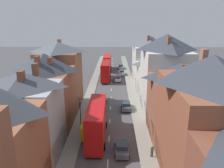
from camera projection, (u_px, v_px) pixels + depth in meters
name	position (u px, v px, depth m)	size (l,w,h in m)	color
pavement_left	(92.00, 87.00, 57.60)	(2.20, 104.00, 0.14)	gray
pavement_right	(131.00, 87.00, 57.48)	(2.20, 104.00, 0.14)	gray
centre_line_dashes	(111.00, 90.00, 55.64)	(0.14, 97.80, 0.01)	silver
terrace_row_left	(26.00, 110.00, 26.96)	(8.00, 41.97, 14.47)	brown
terrace_row_right	(172.00, 88.00, 35.83)	(8.00, 63.28, 14.68)	brown
double_decker_bus_lead	(97.00, 121.00, 31.95)	(2.74, 10.80, 5.30)	red
double_decker_bus_mid_street	(106.00, 71.00, 64.13)	(2.74, 10.80, 5.30)	#B70F0F
double_decker_bus_far_approaching	(107.00, 62.00, 76.90)	(2.74, 10.80, 5.30)	red
car_near_blue	(121.00, 67.00, 79.39)	(1.90, 4.22, 1.62)	silver
car_near_silver	(122.00, 72.00, 70.49)	(1.90, 4.22, 1.67)	#B7BABF
car_parked_right_a	(102.00, 101.00, 45.20)	(1.90, 4.59, 1.70)	black
car_mid_black	(122.00, 147.00, 28.94)	(1.90, 4.19, 1.62)	#4C515B
car_parked_left_b	(118.00, 78.00, 63.26)	(1.90, 4.29, 1.71)	#B7BABF
car_mid_white	(94.00, 111.00, 40.61)	(1.90, 4.11, 1.58)	#4C515B
car_far_grey	(126.00, 106.00, 42.97)	(1.90, 3.93, 1.64)	#4C515B
delivery_van	(89.00, 127.00, 33.39)	(2.20, 5.20, 2.41)	yellow
pedestrian_near_right	(152.00, 151.00, 27.81)	(0.36, 0.22, 1.61)	#23232D
street_lamp	(81.00, 116.00, 32.53)	(0.20, 1.12, 5.50)	black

